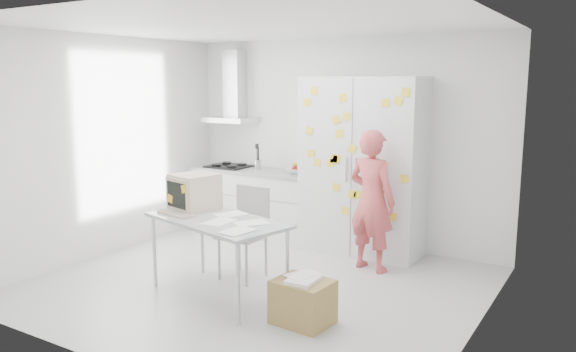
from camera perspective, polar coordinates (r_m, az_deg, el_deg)
The scene contains 10 objects.
floor at distance 6.11m, azimuth -3.13°, elevation -11.07°, with size 4.50×4.00×0.02m, color silver.
walls at distance 6.37m, azimuth 0.42°, elevation 2.43°, with size 4.52×4.01×2.70m.
ceiling at distance 5.74m, azimuth -3.38°, elevation 15.12°, with size 4.50×4.00×0.02m, color white.
counter_run at distance 7.98m, azimuth -3.36°, elevation -2.51°, with size 1.84×0.63×1.28m.
range_hood at distance 8.17m, azimuth -5.55°, elevation 8.26°, with size 0.70×0.48×1.01m.
tall_cabinet at distance 7.05m, azimuth 7.57°, elevation 0.99°, with size 1.50×0.68×2.20m.
person at distance 6.43m, azimuth 8.51°, elevation -2.48°, with size 0.59×0.39×1.62m, color #CB4F51.
desk at distance 5.85m, azimuth -8.74°, elevation -2.82°, with size 1.62×1.07×1.18m.
chair at distance 6.22m, azimuth -4.22°, elevation -5.13°, with size 0.45×0.45×1.00m.
cardboard_box at distance 5.14m, azimuth 1.51°, elevation -12.58°, with size 0.53×0.44×0.44m.
Camera 1 is at (3.25, -4.70, 2.15)m, focal length 35.00 mm.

